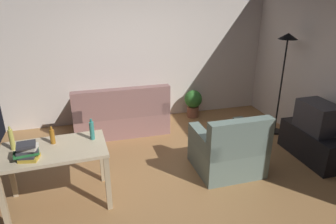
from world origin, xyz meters
The scene contains 13 objects.
ground_plane centered at (0.00, 0.00, -0.01)m, with size 5.20×4.40×0.02m, color #9E7042.
wall_rear centered at (0.00, 2.20, 1.35)m, with size 5.20×0.10×2.70m, color silver.
couch centered at (-0.49, 1.59, 0.31)m, with size 1.68×0.84×0.92m.
tv_stand centered at (2.25, -0.18, 0.24)m, with size 0.44×1.10×0.48m.
tv centered at (2.25, -0.18, 0.70)m, with size 0.41×0.60×0.44m.
torchiere_lamp centered at (2.25, 0.79, 1.41)m, with size 0.32×0.32×1.81m.
desk centered at (-1.50, -0.26, 0.65)m, with size 1.23×0.76×0.76m.
potted_plant centered at (1.03, 1.90, 0.33)m, with size 0.36×0.36×0.57m.
armchair centered at (0.82, -0.15, 0.32)m, with size 0.91×0.85×0.92m.
bottle_squat centered at (-1.94, -0.15, 0.89)m, with size 0.05×0.05×0.29m.
bottle_amber centered at (-1.51, -0.12, 0.85)m, with size 0.06×0.06×0.22m.
bottle_tall centered at (-1.04, -0.13, 0.88)m, with size 0.06×0.06×0.27m.
book_stack centered at (-1.74, -0.45, 0.86)m, with size 0.28×0.20×0.20m.
Camera 1 is at (-1.05, -3.62, 2.49)m, focal length 32.55 mm.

